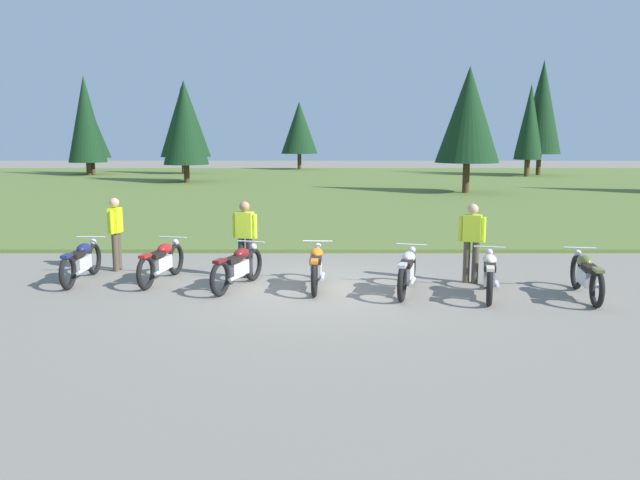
{
  "coord_description": "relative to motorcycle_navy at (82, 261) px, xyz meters",
  "views": [
    {
      "loc": [
        0.01,
        -12.01,
        3.01
      ],
      "look_at": [
        0.0,
        0.6,
        0.9
      ],
      "focal_mm": 34.42,
      "sensor_mm": 36.0,
      "label": 1
    }
  ],
  "objects": [
    {
      "name": "ground_plane",
      "position": [
        5.02,
        -0.66,
        -0.44
      ],
      "size": [
        140.0,
        140.0,
        0.0
      ],
      "primitive_type": "plane",
      "color": "gray"
    },
    {
      "name": "grass_moorland",
      "position": [
        5.02,
        25.2,
        -0.39
      ],
      "size": [
        80.0,
        44.0,
        0.1
      ],
      "primitive_type": "cube",
      "color": "#5B7033",
      "rests_on": "ground"
    },
    {
      "name": "forest_treeline",
      "position": [
        5.58,
        32.0,
        3.86
      ],
      "size": [
        42.14,
        28.57,
        8.91
      ],
      "color": "#47331E",
      "rests_on": "ground"
    },
    {
      "name": "motorcycle_navy",
      "position": [
        0.0,
        0.0,
        0.0
      ],
      "size": [
        0.62,
        2.1,
        0.88
      ],
      "color": "black",
      "rests_on": "ground"
    },
    {
      "name": "motorcycle_red",
      "position": [
        1.7,
        -0.03,
        0.0
      ],
      "size": [
        0.68,
        2.08,
        0.88
      ],
      "color": "black",
      "rests_on": "ground"
    },
    {
      "name": "motorcycle_maroon",
      "position": [
        3.38,
        -0.57,
        0.0
      ],
      "size": [
        0.93,
        2.0,
        0.88
      ],
      "color": "black",
      "rests_on": "ground"
    },
    {
      "name": "motorcycle_orange",
      "position": [
        4.96,
        -0.56,
        0.0
      ],
      "size": [
        0.62,
        2.1,
        0.88
      ],
      "color": "black",
      "rests_on": "ground"
    },
    {
      "name": "motorcycle_silver",
      "position": [
        6.75,
        -0.95,
        0.0
      ],
      "size": [
        0.79,
        2.05,
        0.88
      ],
      "color": "black",
      "rests_on": "ground"
    },
    {
      "name": "motorcycle_cream",
      "position": [
        8.28,
        -1.23,
        0.0
      ],
      "size": [
        0.76,
        2.06,
        0.88
      ],
      "color": "black",
      "rests_on": "ground"
    },
    {
      "name": "motorcycle_olive",
      "position": [
        10.09,
        -1.33,
        0.0
      ],
      "size": [
        0.62,
        2.09,
        0.88
      ],
      "color": "black",
      "rests_on": "ground"
    },
    {
      "name": "rider_with_back_turned",
      "position": [
        8.19,
        -0.12,
        0.51
      ],
      "size": [
        0.52,
        0.33,
        1.67
      ],
      "color": "#4C4233",
      "rests_on": "ground"
    },
    {
      "name": "rider_checking_bike",
      "position": [
        0.38,
        1.11,
        0.51
      ],
      "size": [
        0.24,
        0.55,
        1.67
      ],
      "color": "#4C4233",
      "rests_on": "ground"
    },
    {
      "name": "rider_near_row_end",
      "position": [
        3.42,
        0.35,
        0.51
      ],
      "size": [
        0.54,
        0.3,
        1.67
      ],
      "color": "#2D2D38",
      "rests_on": "ground"
    }
  ]
}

